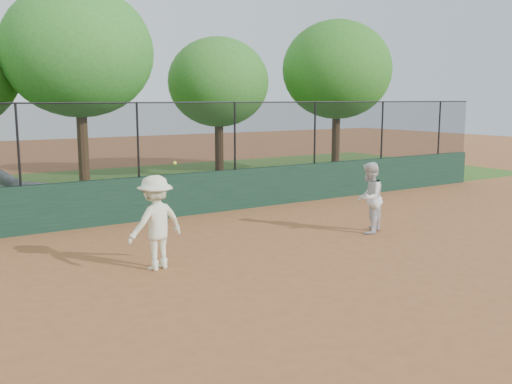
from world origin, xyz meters
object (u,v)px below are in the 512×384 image
player_second (369,198)px  tree_2 (78,52)px  player_main (156,223)px  tree_3 (219,83)px  tree_4 (337,70)px

player_second → tree_2: bearing=-97.2°
player_main → tree_2: bearing=81.8°
tree_2 → tree_3: size_ratio=1.22×
player_main → tree_3: (7.25, 10.51, 3.01)m
player_second → tree_4: bearing=-157.6°
player_main → tree_3: bearing=55.4°
player_second → tree_3: size_ratio=0.30×
player_second → player_main: size_ratio=0.82×
tree_3 → player_second: bearing=-98.9°
player_second → tree_3: (1.65, 10.52, 3.05)m
tree_2 → tree_4: tree_2 is taller
player_main → tree_4: (12.32, 9.10, 3.58)m
player_main → tree_4: bearing=36.4°
player_second → tree_3: bearing=-130.1°
tree_3 → tree_4: (5.07, -1.41, 0.57)m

